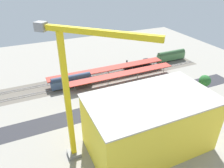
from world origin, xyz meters
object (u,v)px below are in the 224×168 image
Objects in this scene: street_tree_3 at (139,97)px; street_tree_1 at (205,81)px; platform_canopy_near at (123,74)px; parked_car_1 at (134,94)px; platform_canopy_far at (108,69)px; locomotive at (138,64)px; box_truck_0 at (100,119)px; street_tree_2 at (123,101)px; tower_crane at (74,90)px; parked_car_0 at (147,91)px; passenger_coach at (171,55)px; parked_car_2 at (122,98)px; construction_building at (149,123)px; street_tree_0 at (159,92)px; freight_coach_far at (71,81)px; box_truck_1 at (152,103)px; parked_car_3 at (109,100)px; traffic_light at (147,83)px.

street_tree_1 is at bearing 179.66° from street_tree_3.
parked_car_1 is (1.85, 14.15, -3.16)m from platform_canopy_near.
street_tree_1 is (-32.08, 31.31, 1.38)m from platform_canopy_far.
platform_canopy_far is 19.56m from locomotive.
box_truck_0 is 1.27× the size of street_tree_2.
street_tree_3 is (-27.53, -13.65, -17.27)m from tower_crane.
box_truck_0 is at bearing 16.37° from street_tree_2.
platform_canopy_far is 24.23m from parked_car_0.
street_tree_1 is 0.91× the size of street_tree_3.
tower_crane is (69.60, 48.22, 19.72)m from passenger_coach.
passenger_coach is 58.34m from street_tree_2.
passenger_coach is 51.87m from parked_car_2.
passenger_coach is 2.61× the size of street_tree_2.
construction_building is at bearing 62.66° from locomotive.
construction_building is at bearing 47.30° from street_tree_0.
street_tree_3 reaches higher than parked_car_2.
passenger_coach is 54.51m from street_tree_3.
construction_building is at bearing 73.44° from platform_canopy_near.
box_truck_1 is at bearing 130.34° from freight_coach_far.
parked_car_3 reaches higher than parked_car_2.
street_tree_2 is (3.04, 7.39, 3.87)m from parked_car_2.
platform_canopy_far is at bearing -66.02° from traffic_light.
platform_canopy_far reaches higher than box_truck_1.
locomotive is at bearing -135.28° from box_truck_0.
platform_canopy_near is at bearing -78.86° from street_tree_0.
parked_car_2 is 27.89m from construction_building.
platform_canopy_far is 32.45m from box_truck_1.
traffic_light is at bearing -155.87° from box_truck_0.
construction_building is (12.15, 40.88, 4.64)m from platform_canopy_near.
street_tree_3 is at bearing -153.63° from tower_crane.
street_tree_3 is (-19.20, 28.04, 2.58)m from freight_coach_far.
construction_building is at bearing 169.29° from tower_crane.
traffic_light is (-9.89, -10.32, -1.37)m from street_tree_3.
street_tree_1 is (-41.21, 9.68, 4.71)m from parked_car_3.
parked_car_1 is at bearing -177.33° from parked_car_2.
passenger_coach is at bearing -175.24° from platform_canopy_far.
parked_car_2 is at bearing -142.60° from box_truck_0.
box_truck_1 is (-22.15, -0.72, 0.06)m from box_truck_0.
construction_building is 32.91m from traffic_light.
parked_car_3 is at bearing 119.98° from freight_coach_far.
street_tree_1 is at bearing -178.53° from box_truck_1.
parked_car_2 is at bearing -49.72° from box_truck_1.
parked_car_0 is 25.19m from street_tree_1.
passenger_coach reaches higher than locomotive.
street_tree_2 is (15.70, 7.35, 3.85)m from parked_car_0.
street_tree_0 is at bearing 126.16° from parked_car_1.
parked_car_2 is at bearing -99.19° from construction_building.
parked_car_3 is (11.64, -0.26, 0.00)m from parked_car_1.
locomotive is 37.81m from parked_car_3.
street_tree_1 reaches higher than freight_coach_far.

